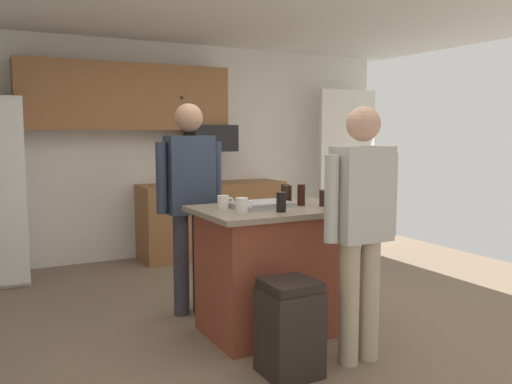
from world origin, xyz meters
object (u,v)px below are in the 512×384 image
at_px(mug_blue_stoneware, 242,206).
at_px(tumbler_amber, 301,195).
at_px(kitchen_island, 274,269).
at_px(glass_short_whisky, 323,198).
at_px(glass_pilsner, 285,193).
at_px(mug_ceramic_white, 224,202).
at_px(glass_dark_ale, 281,202).
at_px(microwave_over_range, 211,138).
at_px(trash_bin, 289,328).
at_px(person_guest_left, 361,217).
at_px(glass_stout_tall, 288,195).
at_px(person_guest_right, 190,193).
at_px(serving_tray, 260,205).

bearing_deg(mug_blue_stoneware, tumbler_amber, 14.34).
distance_m(kitchen_island, mug_blue_stoneware, 0.65).
xyz_separation_m(glass_short_whisky, glass_pilsner, (-0.13, 0.35, 0.01)).
relative_size(mug_ceramic_white, glass_short_whisky, 1.00).
xyz_separation_m(kitchen_island, glass_dark_ale, (-0.08, -0.23, 0.55)).
height_order(microwave_over_range, glass_dark_ale, microwave_over_range).
bearing_deg(trash_bin, glass_pilsner, 60.87).
relative_size(person_guest_left, trash_bin, 2.77).
xyz_separation_m(kitchen_island, person_guest_left, (0.23, -0.75, 0.49)).
bearing_deg(mug_ceramic_white, glass_stout_tall, -0.85).
height_order(mug_ceramic_white, glass_short_whisky, glass_short_whisky).
bearing_deg(mug_ceramic_white, trash_bin, -84.49).
bearing_deg(glass_stout_tall, person_guest_right, 136.35).
bearing_deg(kitchen_island, glass_pilsner, 44.51).
bearing_deg(glass_dark_ale, person_guest_left, -59.75).
xyz_separation_m(kitchen_island, serving_tray, (-0.10, 0.05, 0.50)).
bearing_deg(microwave_over_range, glass_short_whisky, -95.16).
xyz_separation_m(person_guest_left, glass_dark_ale, (-0.30, 0.52, 0.06)).
bearing_deg(mug_ceramic_white, glass_pilsner, 9.52).
bearing_deg(kitchen_island, glass_dark_ale, -108.41).
distance_m(kitchen_island, glass_short_whisky, 0.66).
bearing_deg(tumbler_amber, person_guest_left, -90.56).
bearing_deg(serving_tray, tumbler_amber, -9.66).
distance_m(microwave_over_range, kitchen_island, 2.87).
distance_m(person_guest_left, glass_short_whisky, 0.63).
relative_size(kitchen_island, mug_blue_stoneware, 9.08).
height_order(person_guest_right, glass_stout_tall, person_guest_right).
bearing_deg(person_guest_left, glass_pilsner, -16.87).
height_order(microwave_over_range, person_guest_right, person_guest_right).
bearing_deg(tumbler_amber, glass_stout_tall, 112.10).
bearing_deg(person_guest_left, glass_short_whisky, -28.62).
xyz_separation_m(tumbler_amber, trash_bin, (-0.52, -0.69, -0.74)).
height_order(tumbler_amber, trash_bin, tumbler_amber).
height_order(serving_tray, trash_bin, serving_tray).
distance_m(mug_blue_stoneware, glass_stout_tall, 0.60).
distance_m(person_guest_right, glass_pilsner, 0.79).
bearing_deg(microwave_over_range, glass_pilsner, -98.90).
height_order(person_guest_right, person_guest_left, person_guest_right).
xyz_separation_m(glass_dark_ale, mug_blue_stoneware, (-0.27, 0.07, -0.02)).
bearing_deg(serving_tray, person_guest_left, -67.90).
height_order(kitchen_island, glass_stout_tall, glass_stout_tall).
xyz_separation_m(glass_pilsner, trash_bin, (-0.51, -0.92, -0.74)).
bearing_deg(glass_stout_tall, serving_tray, -166.78).
distance_m(person_guest_right, mug_blue_stoneware, 0.85).
bearing_deg(person_guest_left, microwave_over_range, -23.26).
bearing_deg(glass_pilsner, mug_blue_stoneware, -146.69).
relative_size(mug_blue_stoneware, mug_ceramic_white, 1.02).
bearing_deg(mug_ceramic_white, glass_dark_ale, -50.39).
xyz_separation_m(tumbler_amber, mug_ceramic_white, (-0.60, 0.13, -0.03)).
relative_size(glass_dark_ale, glass_stout_tall, 0.96).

